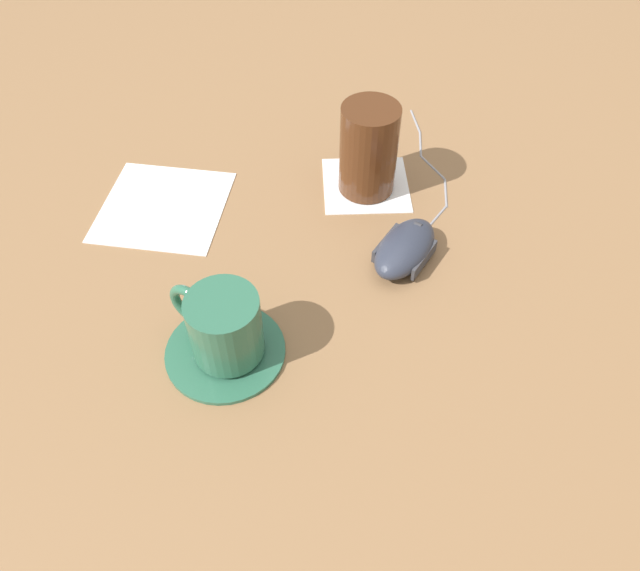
# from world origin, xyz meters

# --- Properties ---
(ground_plane) EXTENTS (3.00, 3.00, 0.00)m
(ground_plane) POSITION_xyz_m (0.00, 0.00, 0.00)
(ground_plane) COLOR olive
(saucer) EXTENTS (0.12, 0.12, 0.01)m
(saucer) POSITION_xyz_m (0.13, 0.14, 0.00)
(saucer) COLOR #2D664C
(saucer) RESTS_ON ground
(coffee_cup) EXTENTS (0.08, 0.09, 0.07)m
(coffee_cup) POSITION_xyz_m (0.13, 0.14, 0.05)
(coffee_cup) COLOR #2D664C
(coffee_cup) RESTS_ON saucer
(computer_mouse) EXTENTS (0.12, 0.11, 0.04)m
(computer_mouse) POSITION_xyz_m (-0.10, 0.08, 0.02)
(computer_mouse) COLOR #2D3342
(computer_mouse) RESTS_ON ground
(mouse_cable) EXTENTS (0.10, 0.24, 0.00)m
(mouse_cable) POSITION_xyz_m (-0.21, -0.06, 0.00)
(mouse_cable) COLOR gray
(mouse_cable) RESTS_ON ground
(napkin_under_glass) EXTENTS (0.14, 0.14, 0.00)m
(napkin_under_glass) POSITION_xyz_m (-0.11, -0.05, 0.00)
(napkin_under_glass) COLOR white
(napkin_under_glass) RESTS_ON ground
(drinking_glass) EXTENTS (0.07, 0.07, 0.12)m
(drinking_glass) POSITION_xyz_m (-0.11, -0.05, 0.06)
(drinking_glass) COLOR #4C2814
(drinking_glass) RESTS_ON napkin_under_glass
(napkin_spare) EXTENTS (0.21, 0.21, 0.00)m
(napkin_spare) POSITION_xyz_m (0.14, -0.11, 0.00)
(napkin_spare) COLOR white
(napkin_spare) RESTS_ON ground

